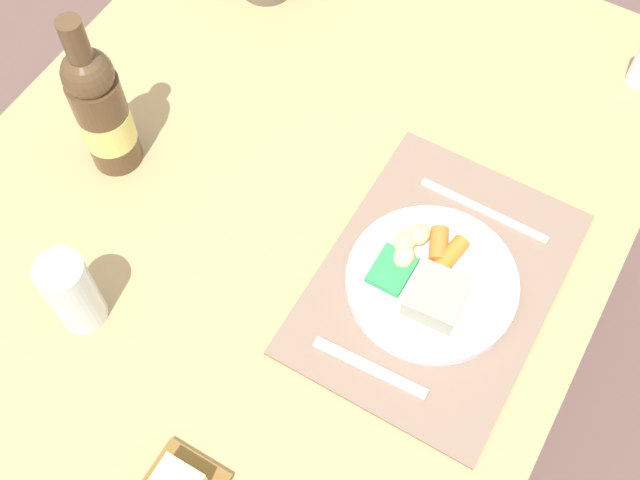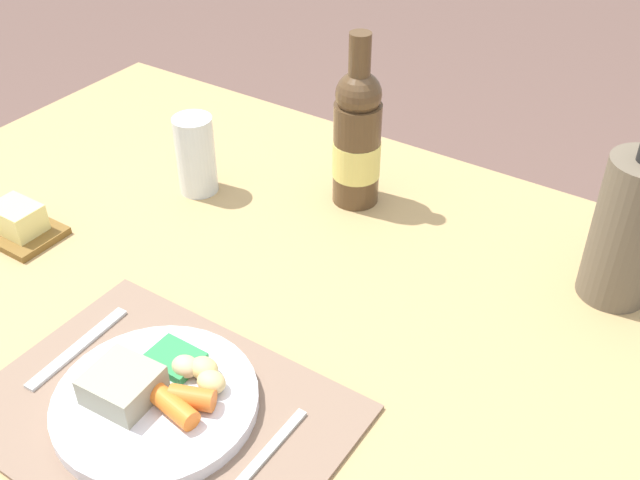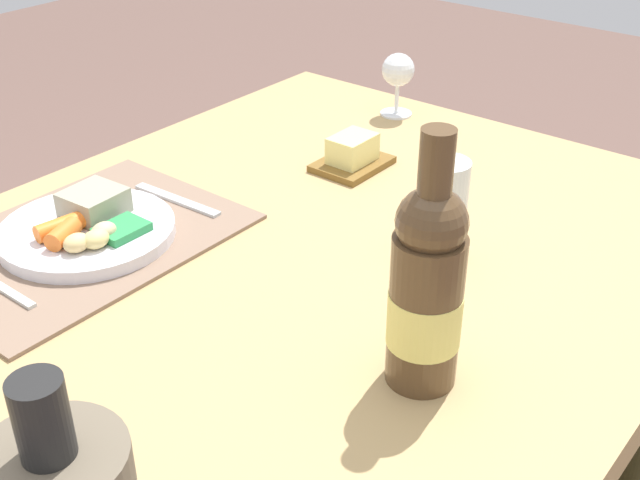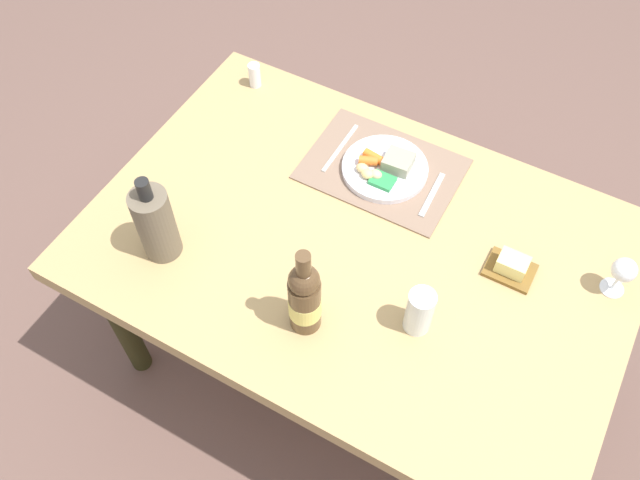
{
  "view_description": "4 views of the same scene",
  "coord_description": "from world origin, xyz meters",
  "px_view_note": "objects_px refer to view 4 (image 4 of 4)",
  "views": [
    {
      "loc": [
        -0.49,
        -0.39,
        1.79
      ],
      "look_at": [
        0.02,
        -0.1,
        0.74
      ],
      "focal_mm": 44.94,
      "sensor_mm": 36.0,
      "label": 1
    },
    {
      "loc": [
        0.57,
        -0.68,
        1.44
      ],
      "look_at": [
        0.09,
        0.05,
        0.79
      ],
      "focal_mm": 41.85,
      "sensor_mm": 36.0,
      "label": 2
    },
    {
      "loc": [
        0.65,
        0.65,
        1.32
      ],
      "look_at": [
        -0.09,
        0.06,
        0.76
      ],
      "focal_mm": 45.87,
      "sensor_mm": 36.0,
      "label": 3
    },
    {
      "loc": [
        -0.42,
        0.97,
        2.24
      ],
      "look_at": [
        0.07,
        0.09,
        0.78
      ],
      "focal_mm": 37.36,
      "sensor_mm": 36.0,
      "label": 4
    }
  ],
  "objects_px": {
    "wine_glass": "(624,271)",
    "salt_shaker": "(255,75)",
    "dining_table": "(357,258)",
    "dinner_plate": "(385,168)",
    "fork": "(432,195)",
    "knife": "(340,148)",
    "butter_dish": "(511,267)",
    "water_tumbler": "(419,313)",
    "cooler_bottle": "(156,223)",
    "wine_bottle": "(305,298)"
  },
  "relations": [
    {
      "from": "wine_bottle",
      "to": "fork",
      "type": "bearing_deg",
      "value": -102.55
    },
    {
      "from": "cooler_bottle",
      "to": "butter_dish",
      "type": "bearing_deg",
      "value": -155.44
    },
    {
      "from": "cooler_bottle",
      "to": "salt_shaker",
      "type": "xyz_separation_m",
      "value": [
        0.13,
        -0.68,
        -0.08
      ]
    },
    {
      "from": "dinner_plate",
      "to": "salt_shaker",
      "type": "distance_m",
      "value": 0.56
    },
    {
      "from": "dinner_plate",
      "to": "butter_dish",
      "type": "relative_size",
      "value": 1.99
    },
    {
      "from": "knife",
      "to": "water_tumbler",
      "type": "xyz_separation_m",
      "value": [
        -0.45,
        0.44,
        0.05
      ]
    },
    {
      "from": "knife",
      "to": "salt_shaker",
      "type": "bearing_deg",
      "value": -16.96
    },
    {
      "from": "wine_bottle",
      "to": "water_tumbler",
      "type": "bearing_deg",
      "value": -152.99
    },
    {
      "from": "dining_table",
      "to": "wine_bottle",
      "type": "xyz_separation_m",
      "value": [
        0.01,
        0.28,
        0.2
      ]
    },
    {
      "from": "fork",
      "to": "cooler_bottle",
      "type": "xyz_separation_m",
      "value": [
        0.57,
        0.53,
        0.11
      ]
    },
    {
      "from": "dinner_plate",
      "to": "knife",
      "type": "bearing_deg",
      "value": -5.96
    },
    {
      "from": "cooler_bottle",
      "to": "water_tumbler",
      "type": "xyz_separation_m",
      "value": [
        -0.71,
        -0.12,
        -0.06
      ]
    },
    {
      "from": "salt_shaker",
      "to": "butter_dish",
      "type": "height_order",
      "value": "salt_shaker"
    },
    {
      "from": "wine_glass",
      "to": "butter_dish",
      "type": "relative_size",
      "value": 0.97
    },
    {
      "from": "water_tumbler",
      "to": "butter_dish",
      "type": "height_order",
      "value": "water_tumbler"
    },
    {
      "from": "dining_table",
      "to": "salt_shaker",
      "type": "height_order",
      "value": "salt_shaker"
    },
    {
      "from": "water_tumbler",
      "to": "butter_dish",
      "type": "distance_m",
      "value": 0.31
    },
    {
      "from": "dining_table",
      "to": "cooler_bottle",
      "type": "distance_m",
      "value": 0.57
    },
    {
      "from": "wine_glass",
      "to": "water_tumbler",
      "type": "height_order",
      "value": "water_tumbler"
    },
    {
      "from": "butter_dish",
      "to": "cooler_bottle",
      "type": "bearing_deg",
      "value": 24.56
    },
    {
      "from": "fork",
      "to": "wine_bottle",
      "type": "xyz_separation_m",
      "value": [
        0.12,
        0.54,
        0.11
      ]
    },
    {
      "from": "dining_table",
      "to": "fork",
      "type": "xyz_separation_m",
      "value": [
        -0.11,
        -0.25,
        0.08
      ]
    },
    {
      "from": "fork",
      "to": "water_tumbler",
      "type": "xyz_separation_m",
      "value": [
        -0.13,
        0.41,
        0.05
      ]
    },
    {
      "from": "cooler_bottle",
      "to": "salt_shaker",
      "type": "bearing_deg",
      "value": -79.18
    },
    {
      "from": "dinner_plate",
      "to": "knife",
      "type": "relative_size",
      "value": 1.19
    },
    {
      "from": "dinner_plate",
      "to": "butter_dish",
      "type": "bearing_deg",
      "value": 161.42
    },
    {
      "from": "wine_bottle",
      "to": "dinner_plate",
      "type": "bearing_deg",
      "value": -85.69
    },
    {
      "from": "dinner_plate",
      "to": "fork",
      "type": "bearing_deg",
      "value": 174.6
    },
    {
      "from": "cooler_bottle",
      "to": "salt_shaker",
      "type": "height_order",
      "value": "cooler_bottle"
    },
    {
      "from": "wine_glass",
      "to": "salt_shaker",
      "type": "relative_size",
      "value": 1.52
    },
    {
      "from": "fork",
      "to": "butter_dish",
      "type": "relative_size",
      "value": 1.35
    },
    {
      "from": "dining_table",
      "to": "wine_bottle",
      "type": "distance_m",
      "value": 0.34
    },
    {
      "from": "fork",
      "to": "knife",
      "type": "distance_m",
      "value": 0.32
    },
    {
      "from": "dining_table",
      "to": "wine_glass",
      "type": "distance_m",
      "value": 0.7
    },
    {
      "from": "wine_glass",
      "to": "dinner_plate",
      "type": "bearing_deg",
      "value": -5.76
    },
    {
      "from": "fork",
      "to": "knife",
      "type": "height_order",
      "value": "same"
    },
    {
      "from": "fork",
      "to": "water_tumbler",
      "type": "distance_m",
      "value": 0.43
    },
    {
      "from": "knife",
      "to": "water_tumbler",
      "type": "height_order",
      "value": "water_tumbler"
    },
    {
      "from": "dinner_plate",
      "to": "water_tumbler",
      "type": "relative_size",
      "value": 1.79
    },
    {
      "from": "dinner_plate",
      "to": "salt_shaker",
      "type": "bearing_deg",
      "value": -14.11
    },
    {
      "from": "salt_shaker",
      "to": "butter_dish",
      "type": "xyz_separation_m",
      "value": [
        -0.99,
        0.29,
        -0.02
      ]
    },
    {
      "from": "wine_glass",
      "to": "salt_shaker",
      "type": "xyz_separation_m",
      "value": [
        1.25,
        -0.21,
        -0.05
      ]
    },
    {
      "from": "dining_table",
      "to": "water_tumbler",
      "type": "relative_size",
      "value": 10.38
    },
    {
      "from": "dining_table",
      "to": "fork",
      "type": "bearing_deg",
      "value": -113.86
    },
    {
      "from": "dinner_plate",
      "to": "cooler_bottle",
      "type": "bearing_deg",
      "value": 52.83
    },
    {
      "from": "salt_shaker",
      "to": "dinner_plate",
      "type": "bearing_deg",
      "value": 165.89
    },
    {
      "from": "dining_table",
      "to": "wine_glass",
      "type": "relative_size",
      "value": 11.9
    },
    {
      "from": "dining_table",
      "to": "knife",
      "type": "relative_size",
      "value": 6.91
    },
    {
      "from": "wine_glass",
      "to": "wine_bottle",
      "type": "height_order",
      "value": "wine_bottle"
    },
    {
      "from": "butter_dish",
      "to": "wine_glass",
      "type": "bearing_deg",
      "value": -162.69
    }
  ]
}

